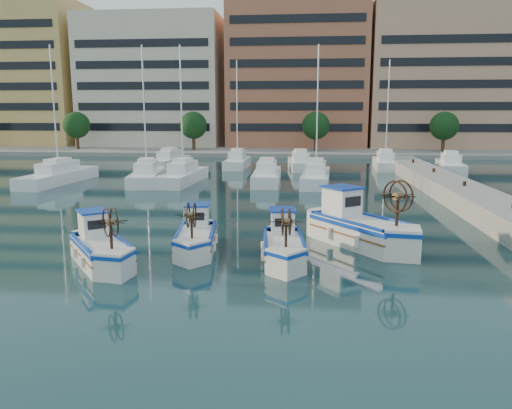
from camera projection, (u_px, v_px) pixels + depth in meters
name	position (u px, v px, depth m)	size (l,w,h in m)	color
ground	(244.00, 258.00, 20.74)	(300.00, 300.00, 0.00)	#1B4348
quay	(498.00, 212.00, 27.23)	(3.00, 60.00, 1.20)	gray
waterfront	(347.00, 81.00, 81.55)	(180.00, 40.00, 25.60)	gray
yacht_marina	(253.00, 170.00, 48.07)	(39.17, 23.64, 11.50)	white
fishing_boat_a	(100.00, 247.00, 19.79)	(3.67, 4.14, 2.56)	silver
fishing_boat_b	(196.00, 236.00, 21.70)	(2.02, 4.00, 2.44)	silver
fishing_boat_c	(283.00, 244.00, 20.36)	(1.96, 4.06, 2.48)	silver
fishing_boat_d	(359.00, 226.00, 22.67)	(4.65, 5.21, 3.23)	silver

